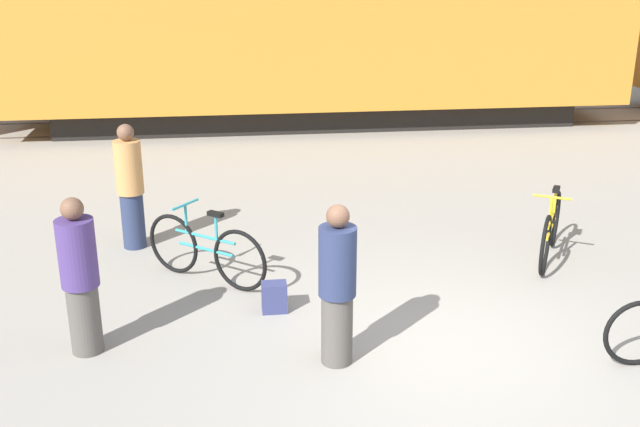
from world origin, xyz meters
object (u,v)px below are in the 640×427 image
object	(u,v)px
bicycle_yellow	(551,230)
person_in_purple	(80,278)
freight_train	(316,4)
person_in_navy	(337,286)
bicycle_teal	(206,250)
person_in_tan	(130,187)
backpack	(274,297)

from	to	relation	value
bicycle_yellow	person_in_purple	world-z (taller)	person_in_purple
freight_train	person_in_navy	bearing A→B (deg)	-95.75
freight_train	bicycle_yellow	size ratio (longest dim) A/B	27.37
bicycle_teal	person_in_tan	xyz separation A→B (m)	(-0.99, 1.25, 0.45)
freight_train	person_in_tan	size ratio (longest dim) A/B	25.73
bicycle_yellow	backpack	bearing A→B (deg)	-163.73
person_in_tan	person_in_navy	bearing A→B (deg)	139.77
bicycle_teal	backpack	distance (m)	1.21
person_in_purple	freight_train	bearing A→B (deg)	-151.98
freight_train	bicycle_teal	size ratio (longest dim) A/B	30.43
person_in_tan	backpack	bearing A→B (deg)	144.28
freight_train	person_in_navy	size ratio (longest dim) A/B	26.86
person_in_tan	backpack	size ratio (longest dim) A/B	5.00
freight_train	bicycle_teal	bearing A→B (deg)	-105.45
person_in_tan	person_in_navy	size ratio (longest dim) A/B	1.04
freight_train	person_in_tan	world-z (taller)	freight_train
bicycle_teal	person_in_purple	distance (m)	1.98
bicycle_teal	person_in_navy	xyz separation A→B (m)	(1.30, -2.06, 0.41)
bicycle_teal	person_in_navy	bearing A→B (deg)	-57.79
person_in_tan	person_in_purple	size ratio (longest dim) A/B	1.04
freight_train	bicycle_teal	distance (m)	9.19
person_in_navy	backpack	world-z (taller)	person_in_navy
person_in_tan	bicycle_yellow	bearing A→B (deg)	-176.30
bicycle_yellow	backpack	size ratio (longest dim) A/B	4.70
backpack	person_in_navy	bearing A→B (deg)	-65.18
bicycle_teal	bicycle_yellow	distance (m)	4.42
bicycle_yellow	person_in_tan	bearing A→B (deg)	168.62
freight_train	person_in_navy	xyz separation A→B (m)	(-1.07, -10.64, -1.86)
freight_train	person_in_tan	bearing A→B (deg)	-114.64
bicycle_teal	bicycle_yellow	bearing A→B (deg)	2.08
person_in_purple	person_in_navy	distance (m)	2.51
person_in_navy	backpack	xyz separation A→B (m)	(-0.53, 1.16, -0.64)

